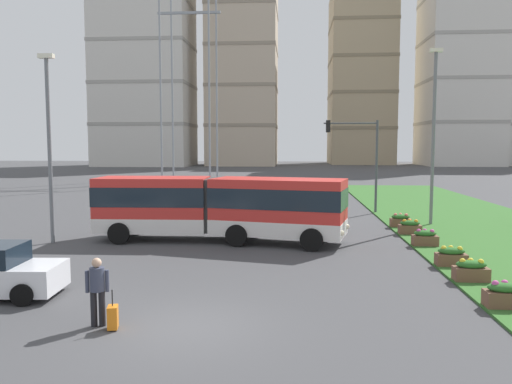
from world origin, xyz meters
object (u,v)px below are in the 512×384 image
(apartment_tower_eastcentre, at_px, (461,42))
(flower_planter_1, at_px, (471,270))
(flower_planter_0, at_px, (505,295))
(streetlight_median, at_px, (434,130))
(articulated_bus, at_px, (219,207))
(car_grey_wagon, at_px, (166,201))
(flower_planter_3, at_px, (425,238))
(apartment_tower_centre, at_px, (361,79))
(traffic_light_far_right, at_px, (359,150))
(rolling_suitcase, at_px, (113,317))
(pedestrian_crossing, at_px, (97,287))
(flower_planter_4, at_px, (410,227))
(flower_planter_5, at_px, (401,220))
(streetlight_left, at_px, (49,140))
(flower_planter_2, at_px, (451,256))
(apartment_tower_west, at_px, (144,47))
(apartment_tower_westcentre, at_px, (243,52))

(apartment_tower_eastcentre, bearing_deg, flower_planter_1, -106.97)
(apartment_tower_eastcentre, bearing_deg, flower_planter_0, -106.55)
(streetlight_median, bearing_deg, articulated_bus, -153.16)
(car_grey_wagon, bearing_deg, articulated_bus, -63.54)
(flower_planter_3, xyz_separation_m, apartment_tower_centre, (10.03, 103.15, 19.89))
(traffic_light_far_right, height_order, apartment_tower_centre, apartment_tower_centre)
(rolling_suitcase, height_order, apartment_tower_centre, apartment_tower_centre)
(flower_planter_1, xyz_separation_m, apartment_tower_centre, (10.03, 109.08, 19.89))
(pedestrian_crossing, distance_m, apartment_tower_eastcentre, 116.20)
(flower_planter_4, distance_m, flower_planter_5, 2.27)
(streetlight_left, bearing_deg, flower_planter_5, 18.01)
(flower_planter_1, bearing_deg, car_grey_wagon, 130.54)
(flower_planter_2, xyz_separation_m, traffic_light_far_right, (-1.53, 15.14, 3.79))
(apartment_tower_centre, bearing_deg, rolling_suitcase, -100.08)
(articulated_bus, distance_m, flower_planter_5, 10.50)
(rolling_suitcase, bearing_deg, flower_planter_0, 12.59)
(flower_planter_5, distance_m, streetlight_left, 18.42)
(flower_planter_4, height_order, apartment_tower_centre, apartment_tower_centre)
(flower_planter_0, distance_m, flower_planter_2, 4.86)
(flower_planter_2, relative_size, streetlight_left, 0.13)
(apartment_tower_west, bearing_deg, car_grey_wagon, -72.59)
(flower_planter_0, xyz_separation_m, flower_planter_2, (0.00, 4.86, 0.00))
(flower_planter_1, relative_size, apartment_tower_eastcentre, 0.02)
(flower_planter_3, bearing_deg, flower_planter_2, -90.00)
(flower_planter_3, height_order, apartment_tower_westcentre, apartment_tower_westcentre)
(flower_planter_0, bearing_deg, traffic_light_far_right, 94.37)
(streetlight_left, bearing_deg, apartment_tower_west, 103.76)
(rolling_suitcase, height_order, apartment_tower_eastcentre, apartment_tower_eastcentre)
(flower_planter_0, relative_size, streetlight_median, 0.11)
(flower_planter_5, bearing_deg, articulated_bus, -153.69)
(apartment_tower_west, bearing_deg, traffic_light_far_right, -64.10)
(articulated_bus, relative_size, apartment_tower_centre, 0.29)
(articulated_bus, distance_m, flower_planter_0, 13.24)
(apartment_tower_centre, bearing_deg, flower_planter_4, -95.72)
(flower_planter_0, distance_m, flower_planter_1, 2.74)
(apartment_tower_westcentre, bearing_deg, rolling_suitcase, -86.01)
(pedestrian_crossing, bearing_deg, apartment_tower_west, 105.80)
(car_grey_wagon, relative_size, apartment_tower_west, 0.09)
(flower_planter_1, xyz_separation_m, apartment_tower_westcentre, (-17.47, 98.28, 24.90))
(pedestrian_crossing, relative_size, apartment_tower_westcentre, 0.03)
(pedestrian_crossing, relative_size, traffic_light_far_right, 0.28)
(traffic_light_far_right, bearing_deg, flower_planter_5, -75.90)
(traffic_light_far_right, distance_m, apartment_tower_eastcentre, 92.20)
(car_grey_wagon, height_order, apartment_tower_centre, apartment_tower_centre)
(flower_planter_0, bearing_deg, articulated_bus, 135.18)
(apartment_tower_eastcentre, bearing_deg, apartment_tower_west, -174.17)
(flower_planter_1, distance_m, flower_planter_2, 2.12)
(pedestrian_crossing, xyz_separation_m, flower_planter_1, (10.72, 4.84, -0.58))
(traffic_light_far_right, xyz_separation_m, apartment_tower_west, (-36.99, 76.20, 21.53))
(flower_planter_4, relative_size, apartment_tower_centre, 0.03)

